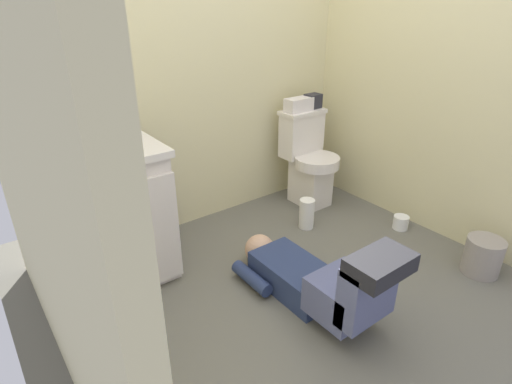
% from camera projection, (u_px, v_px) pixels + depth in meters
% --- Properties ---
extents(ground_plane, '(2.88, 2.94, 0.04)m').
position_uv_depth(ground_plane, '(290.00, 279.00, 2.52)').
color(ground_plane, '#625F55').
extents(wall_back, '(2.54, 0.08, 2.40)m').
position_uv_depth(wall_back, '(195.00, 54.00, 2.72)').
color(wall_back, beige).
rests_on(wall_back, ground_plane).
extents(wall_left, '(0.08, 1.94, 2.40)m').
position_uv_depth(wall_left, '(15.00, 117.00, 1.33)').
color(wall_left, beige).
rests_on(wall_left, ground_plane).
extents(wall_right, '(0.08, 1.94, 2.40)m').
position_uv_depth(wall_right, '(439.00, 56.00, 2.67)').
color(wall_right, beige).
rests_on(wall_right, ground_plane).
extents(toilet, '(0.36, 0.46, 0.75)m').
position_uv_depth(toilet, '(308.00, 160.00, 3.29)').
color(toilet, silver).
rests_on(toilet, ground_plane).
extents(vanity_cabinet, '(0.60, 0.53, 0.82)m').
position_uv_depth(vanity_cabinet, '(113.00, 215.00, 2.35)').
color(vanity_cabinet, silver).
rests_on(vanity_cabinet, ground_plane).
extents(faucet, '(0.02, 0.02, 0.10)m').
position_uv_depth(faucet, '(91.00, 133.00, 2.26)').
color(faucet, silver).
rests_on(faucet, vanity_cabinet).
extents(person_plumber, '(0.39, 1.06, 0.52)m').
position_uv_depth(person_plumber, '(317.00, 279.00, 2.21)').
color(person_plumber, navy).
rests_on(person_plumber, ground_plane).
extents(tissue_box, '(0.22, 0.11, 0.10)m').
position_uv_depth(tissue_box, '(299.00, 104.00, 3.14)').
color(tissue_box, silver).
rests_on(tissue_box, toilet).
extents(toiletry_bag, '(0.12, 0.09, 0.11)m').
position_uv_depth(toiletry_bag, '(313.00, 101.00, 3.22)').
color(toiletry_bag, '#26262D').
rests_on(toiletry_bag, toilet).
extents(soap_dispenser, '(0.06, 0.06, 0.17)m').
position_uv_depth(soap_dispenser, '(55.00, 137.00, 2.13)').
color(soap_dispenser, '#458C4C').
rests_on(soap_dispenser, vanity_cabinet).
extents(bottle_pink, '(0.05, 0.05, 0.17)m').
position_uv_depth(bottle_pink, '(74.00, 135.00, 2.13)').
color(bottle_pink, pink).
rests_on(bottle_pink, vanity_cabinet).
extents(bottle_green, '(0.05, 0.05, 0.17)m').
position_uv_depth(bottle_green, '(85.00, 129.00, 2.22)').
color(bottle_green, green).
rests_on(bottle_green, vanity_cabinet).
extents(bottle_clear, '(0.04, 0.04, 0.13)m').
position_uv_depth(bottle_clear, '(101.00, 130.00, 2.26)').
color(bottle_clear, silver).
rests_on(bottle_clear, vanity_cabinet).
extents(bottle_amber, '(0.06, 0.06, 0.17)m').
position_uv_depth(bottle_amber, '(114.00, 127.00, 2.24)').
color(bottle_amber, gold).
rests_on(bottle_amber, vanity_cabinet).
extents(bottle_white, '(0.05, 0.05, 0.15)m').
position_uv_depth(bottle_white, '(125.00, 126.00, 2.30)').
color(bottle_white, white).
rests_on(bottle_white, vanity_cabinet).
extents(trash_can, '(0.22, 0.22, 0.23)m').
position_uv_depth(trash_can, '(483.00, 256.00, 2.51)').
color(trash_can, gray).
rests_on(trash_can, ground_plane).
extents(paper_towel_roll, '(0.11, 0.11, 0.22)m').
position_uv_depth(paper_towel_roll, '(307.00, 214.00, 3.00)').
color(paper_towel_roll, white).
rests_on(paper_towel_roll, ground_plane).
extents(toilet_paper_roll, '(0.11, 0.11, 0.10)m').
position_uv_depth(toilet_paper_roll, '(401.00, 222.00, 3.01)').
color(toilet_paper_roll, white).
rests_on(toilet_paper_roll, ground_plane).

